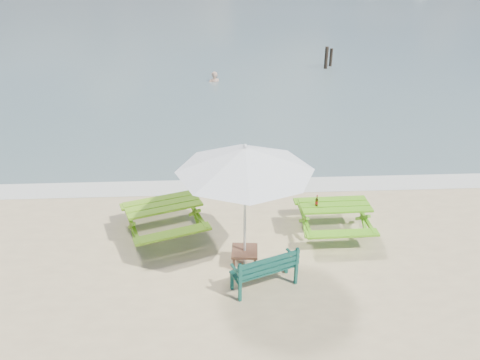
{
  "coord_description": "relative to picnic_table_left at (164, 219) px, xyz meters",
  "views": [
    {
      "loc": [
        -0.36,
        -6.9,
        5.96
      ],
      "look_at": [
        0.15,
        3.0,
        1.0
      ],
      "focal_mm": 35.0,
      "sensor_mm": 36.0,
      "label": 1
    }
  ],
  "objects": [
    {
      "name": "foam_strip",
      "position": [
        1.63,
        2.28,
        -0.38
      ],
      "size": [
        22.0,
        0.9,
        0.01
      ],
      "primitive_type": "cube",
      "color": "silver",
      "rests_on": "ground"
    },
    {
      "name": "park_bench",
      "position": [
        2.11,
        -1.99,
        -0.14
      ],
      "size": [
        1.36,
        0.88,
        0.8
      ],
      "color": "#10453B",
      "rests_on": "ground"
    },
    {
      "name": "picnic_table_right",
      "position": [
        3.89,
        -0.14,
        -0.02
      ],
      "size": [
        1.61,
        1.79,
        0.75
      ],
      "color": "#59A619",
      "rests_on": "ground"
    },
    {
      "name": "side_table",
      "position": [
        1.77,
        -1.26,
        -0.2
      ],
      "size": [
        0.58,
        0.58,
        0.35
      ],
      "color": "brown",
      "rests_on": "ground"
    },
    {
      "name": "patio_umbrella",
      "position": [
        1.77,
        -1.26,
        2.01
      ],
      "size": [
        2.88,
        2.88,
        2.64
      ],
      "color": "silver",
      "rests_on": "ground"
    },
    {
      "name": "swimmer",
      "position": [
        1.17,
        13.6,
        -0.75
      ],
      "size": [
        0.7,
        0.54,
        1.72
      ],
      "color": "tan",
      "rests_on": "ground"
    },
    {
      "name": "mooring_pilings",
      "position": [
        7.39,
        16.25,
        0.06
      ],
      "size": [
        0.58,
        0.78,
        1.37
      ],
      "color": "black",
      "rests_on": "ground"
    },
    {
      "name": "beer_bottle",
      "position": [
        3.45,
        -0.2,
        0.45
      ],
      "size": [
        0.07,
        0.07,
        0.26
      ],
      "color": "brown",
      "rests_on": "picnic_table_right"
    },
    {
      "name": "picnic_table_left",
      "position": [
        0.0,
        0.0,
        0.0
      ],
      "size": [
        2.21,
        2.32,
        0.8
      ],
      "color": "#67A218",
      "rests_on": "ground"
    }
  ]
}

